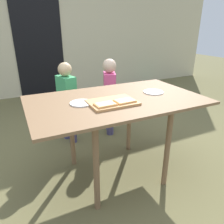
{
  "coord_description": "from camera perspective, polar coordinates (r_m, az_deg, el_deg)",
  "views": [
    {
      "loc": [
        -0.78,
        -1.53,
        1.34
      ],
      "look_at": [
        -0.04,
        0.0,
        0.65
      ],
      "focal_mm": 34.3,
      "sensor_mm": 36.0,
      "label": 1
    }
  ],
  "objects": [
    {
      "name": "ground_plane",
      "position": [
        2.18,
        1.03,
        -15.81
      ],
      "size": [
        16.0,
        16.0,
        0.0
      ],
      "primitive_type": "plane",
      "color": "brown"
    },
    {
      "name": "house_wall_back",
      "position": [
        4.68,
        -17.47,
        22.37
      ],
      "size": [
        8.0,
        0.2,
        2.88
      ],
      "primitive_type": "cube",
      "color": "beige",
      "rests_on": "ground"
    },
    {
      "name": "house_door",
      "position": [
        4.56,
        -18.86,
        16.69
      ],
      "size": [
        0.9,
        0.02,
        2.0
      ],
      "primitive_type": "cube",
      "color": "black",
      "rests_on": "ground"
    },
    {
      "name": "dining_table",
      "position": [
        1.84,
        1.17,
        1.21
      ],
      "size": [
        1.46,
        0.87,
        0.76
      ],
      "color": "brown",
      "rests_on": "ground"
    },
    {
      "name": "cutting_board",
      "position": [
        1.7,
        0.1,
        2.57
      ],
      "size": [
        0.38,
        0.27,
        0.02
      ],
      "primitive_type": "cube",
      "color": "tan",
      "rests_on": "dining_table"
    },
    {
      "name": "pizza_slice_near_right",
      "position": [
        1.68,
        3.33,
        2.96
      ],
      "size": [
        0.16,
        0.12,
        0.01
      ],
      "color": "#E9A25A",
      "rests_on": "cutting_board"
    },
    {
      "name": "pizza_slice_near_left",
      "position": [
        1.61,
        -1.8,
        2.07
      ],
      "size": [
        0.16,
        0.12,
        0.01
      ],
      "color": "#E9A25A",
      "rests_on": "cutting_board"
    },
    {
      "name": "plate_white_right",
      "position": [
        2.02,
        10.99,
        5.27
      ],
      "size": [
        0.19,
        0.19,
        0.01
      ],
      "primitive_type": "cylinder",
      "color": "white",
      "rests_on": "dining_table"
    },
    {
      "name": "plate_white_left",
      "position": [
        1.72,
        -8.12,
        2.4
      ],
      "size": [
        0.19,
        0.19,
        0.01
      ],
      "primitive_type": "cylinder",
      "color": "white",
      "rests_on": "dining_table"
    },
    {
      "name": "child_left",
      "position": [
        2.56,
        -11.85,
        3.45
      ],
      "size": [
        0.2,
        0.27,
        0.96
      ],
      "color": "#44416F",
      "rests_on": "ground"
    },
    {
      "name": "child_right",
      "position": [
        2.71,
        -0.66,
        5.33
      ],
      "size": [
        0.22,
        0.27,
        0.97
      ],
      "color": "#46426C",
      "rests_on": "ground"
    },
    {
      "name": "garden_hose_coil",
      "position": [
        5.37,
        11.47,
        7.35
      ],
      "size": [
        0.38,
        0.38,
        0.03
      ],
      "primitive_type": "cylinder",
      "color": "#22B475",
      "rests_on": "ground"
    }
  ]
}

